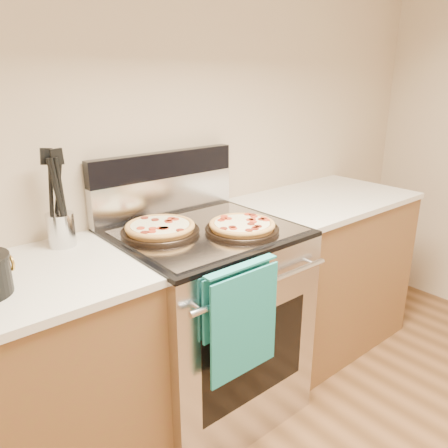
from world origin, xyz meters
TOP-DOWN VIEW (x-y plane):
  - wall_back at (0.00, 2.00)m, footprint 4.00×0.00m
  - range_body at (0.00, 1.65)m, footprint 0.76×0.68m
  - oven_window at (0.00, 1.31)m, footprint 0.56×0.01m
  - cooktop at (0.00, 1.65)m, footprint 0.76×0.68m
  - backsplash_lower at (0.00, 1.96)m, footprint 0.76×0.06m
  - backsplash_upper at (0.00, 1.96)m, footprint 0.76×0.06m
  - oven_handle at (0.00, 1.27)m, footprint 0.70×0.03m
  - dish_towel at (-0.12, 1.27)m, footprint 0.32×0.05m
  - foil_sheet at (0.00, 1.62)m, footprint 0.70×0.55m
  - cabinet_left at (-0.88, 1.68)m, footprint 1.00×0.62m
  - cabinet_right at (0.88, 1.68)m, footprint 1.00×0.62m
  - countertop_right at (0.88, 1.68)m, footprint 1.02×0.64m
  - pepperoni_pizza_back at (-0.18, 1.72)m, footprint 0.40×0.40m
  - pepperoni_pizza_front at (0.10, 1.52)m, footprint 0.38×0.38m
  - utensil_crock at (-0.53, 1.89)m, footprint 0.13×0.13m

SIDE VIEW (x-z plane):
  - cabinet_left at x=-0.88m, z-range 0.00..0.88m
  - cabinet_right at x=0.88m, z-range 0.00..0.88m
  - range_body at x=0.00m, z-range 0.00..0.90m
  - oven_window at x=0.00m, z-range 0.25..0.65m
  - dish_towel at x=-0.12m, z-range 0.49..0.91m
  - oven_handle at x=0.00m, z-range 0.79..0.81m
  - countertop_right at x=0.88m, z-range 0.88..0.91m
  - cooktop at x=0.00m, z-range 0.90..0.92m
  - foil_sheet at x=0.00m, z-range 0.92..0.93m
  - pepperoni_pizza_front at x=0.10m, z-range 0.93..0.97m
  - pepperoni_pizza_back at x=-0.18m, z-range 0.93..0.97m
  - utensil_crock at x=-0.53m, z-range 0.91..1.04m
  - backsplash_lower at x=0.00m, z-range 0.92..1.10m
  - backsplash_upper at x=0.00m, z-range 1.10..1.22m
  - wall_back at x=0.00m, z-range -0.65..3.35m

